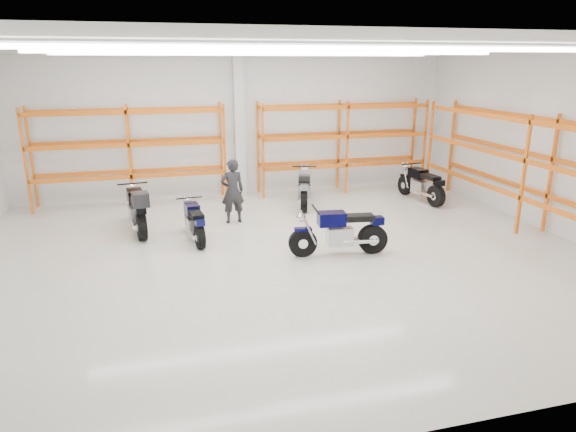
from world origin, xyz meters
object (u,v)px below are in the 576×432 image
object	(u,v)px
motorcycle_main	(343,233)
motorcycle_back_a	(138,210)
structural_column	(239,126)
motorcycle_back_c	(304,189)
standing_man	(232,191)
motorcycle_back_b	(194,223)
motorcycle_back_d	(422,185)

from	to	relation	value
motorcycle_main	motorcycle_back_a	bearing A→B (deg)	147.92
structural_column	motorcycle_back_c	bearing A→B (deg)	-49.88
motorcycle_main	standing_man	world-z (taller)	standing_man
motorcycle_back_a	motorcycle_back_b	distance (m)	1.65
motorcycle_main	motorcycle_back_d	size ratio (longest dim) A/B	1.02
motorcycle_back_d	motorcycle_back_c	bearing A→B (deg)	173.02
motorcycle_back_b	motorcycle_back_d	xyz separation A→B (m)	(7.19, 1.90, 0.06)
motorcycle_back_c	structural_column	xyz separation A→B (m)	(-1.60, 1.90, 1.73)
standing_man	structural_column	distance (m)	3.39
motorcycle_back_b	motorcycle_back_c	distance (m)	4.20
structural_column	motorcycle_main	bearing A→B (deg)	-78.28
motorcycle_main	motorcycle_back_c	size ratio (longest dim) A/B	1.03
motorcycle_back_b	motorcycle_main	bearing A→B (deg)	-30.16
motorcycle_back_c	standing_man	xyz separation A→B (m)	(-2.34, -1.11, 0.36)
motorcycle_back_a	standing_man	xyz separation A→B (m)	(2.47, 0.26, 0.28)
motorcycle_back_c	motorcycle_back_d	size ratio (longest dim) A/B	0.98
motorcycle_main	structural_column	size ratio (longest dim) A/B	0.50
motorcycle_back_c	motorcycle_back_d	world-z (taller)	motorcycle_back_c
motorcycle_back_a	standing_man	bearing A→B (deg)	6.02
structural_column	motorcycle_back_b	bearing A→B (deg)	-113.95
motorcycle_back_d	standing_man	world-z (taller)	standing_man
motorcycle_back_a	motorcycle_back_b	bearing A→B (deg)	-36.34
motorcycle_back_d	motorcycle_back_a	bearing A→B (deg)	-173.85
motorcycle_back_d	standing_man	distance (m)	6.10
motorcycle_main	standing_man	bearing A→B (deg)	123.17
motorcycle_back_a	motorcycle_back_b	size ratio (longest dim) A/B	1.24
motorcycle_back_a	motorcycle_back_c	xyz separation A→B (m)	(4.81, 1.37, -0.08)
standing_man	structural_column	size ratio (longest dim) A/B	0.39
motorcycle_back_c	standing_man	world-z (taller)	standing_man
motorcycle_back_a	standing_man	size ratio (longest dim) A/B	1.39
motorcycle_back_b	motorcycle_back_c	size ratio (longest dim) A/B	0.89
standing_man	structural_column	world-z (taller)	structural_column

